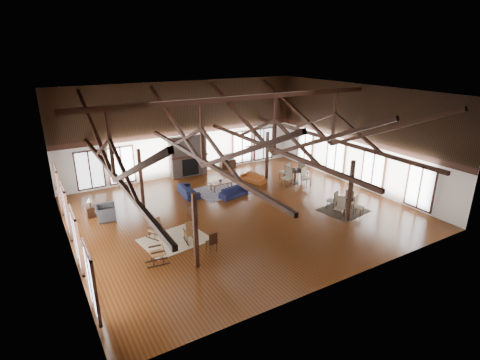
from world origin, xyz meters
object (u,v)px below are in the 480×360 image
coffee_table (221,183)px  cafe_table_near (345,203)px  armchair (106,213)px  tv_console (228,164)px  sofa_navy_left (188,190)px  sofa_orange (253,178)px  cafe_table_far (295,174)px  sofa_navy_front (234,192)px

coffee_table → cafe_table_near: (4.04, -5.89, 0.04)m
coffee_table → armchair: armchair is taller
coffee_table → cafe_table_near: 7.14m
cafe_table_near → armchair: bearing=153.7°
coffee_table → tv_console: (2.38, 3.55, -0.18)m
coffee_table → tv_console: tv_console is taller
sofa_navy_left → sofa_orange: size_ratio=1.15×
cafe_table_far → armchair: bearing=176.8°
coffee_table → tv_console: bearing=52.1°
sofa_navy_front → sofa_navy_left: (-2.12, 1.48, 0.03)m
sofa_navy_front → cafe_table_far: bearing=-12.4°
sofa_orange → coffee_table: bearing=-95.4°
sofa_navy_left → cafe_table_far: size_ratio=0.87×
cafe_table_near → tv_console: size_ratio=1.73×
armchair → sofa_navy_front: bearing=-85.8°
coffee_table → cafe_table_far: size_ratio=0.62×
sofa_navy_left → cafe_table_near: cafe_table_near is taller
sofa_navy_front → cafe_table_near: bearing=-62.9°
coffee_table → cafe_table_near: cafe_table_near is taller
sofa_navy_left → cafe_table_far: (6.49, -1.47, 0.29)m
sofa_orange → tv_console: 3.23m
sofa_navy_front → tv_console: 5.25m
sofa_navy_left → sofa_orange: 4.38m
sofa_navy_front → cafe_table_far: (4.37, 0.01, 0.32)m
armchair → sofa_navy_left: bearing=-70.4°
cafe_table_near → tv_console: cafe_table_near is taller
armchair → cafe_table_far: (11.22, -0.62, 0.23)m
sofa_navy_left → cafe_table_near: (6.01, -6.16, 0.21)m
sofa_navy_front → cafe_table_near: cafe_table_near is taller
sofa_navy_front → armchair: armchair is taller
coffee_table → sofa_navy_left: bearing=168.1°
cafe_table_near → cafe_table_far: (0.48, 4.70, 0.08)m
sofa_navy_left → sofa_orange: sofa_navy_left is taller
cafe_table_near → cafe_table_far: 4.72m
sofa_navy_left → tv_console: bearing=-49.2°
sofa_orange → cafe_table_far: cafe_table_far is taller
sofa_navy_left → cafe_table_near: size_ratio=1.02×
sofa_navy_front → coffee_table: bearing=84.8°
coffee_table → cafe_table_far: cafe_table_far is taller
armchair → cafe_table_near: 11.98m
coffee_table → armchair: (-6.70, -0.57, -0.11)m
cafe_table_far → tv_console: cafe_table_far is taller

